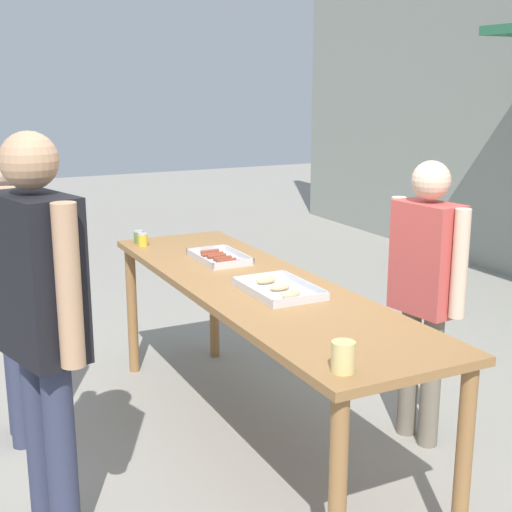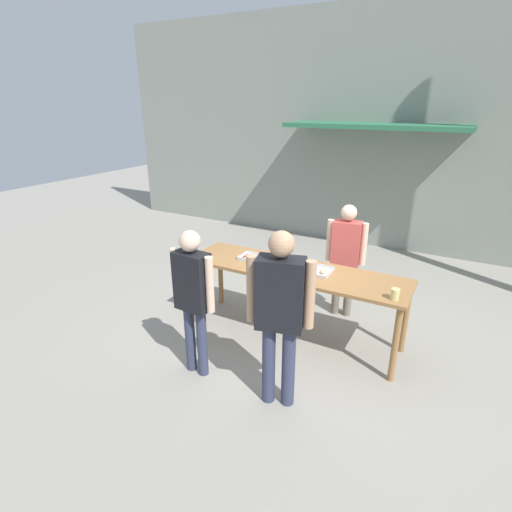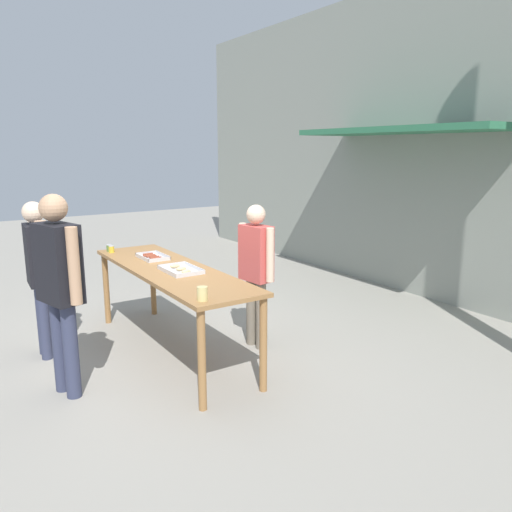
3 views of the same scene
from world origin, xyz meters
TOP-DOWN VIEW (x-y plane):
  - ground_plane at (0.00, 0.00)m, footprint 24.00×24.00m
  - building_facade_back at (0.00, 3.98)m, footprint 12.00×1.11m
  - serving_table at (0.00, 0.00)m, footprint 2.71×0.74m
  - food_tray_sausages at (-0.55, 0.03)m, footprint 0.42×0.26m
  - food_tray_buns at (0.20, 0.03)m, footprint 0.47×0.32m
  - condiment_jar_mustard at (-1.22, -0.26)m, footprint 0.07×0.07m
  - condiment_jar_ketchup at (-1.13, -0.26)m, footprint 0.07×0.07m
  - beer_cup at (1.21, -0.25)m, footprint 0.09×0.09m
  - person_server_behind_table at (0.37, 0.83)m, footprint 0.53×0.25m
  - person_customer_holding_hotdog at (-0.63, -1.18)m, footprint 0.53×0.22m
  - person_customer_with_cup at (0.36, -1.18)m, footprint 0.61×0.34m

SIDE VIEW (x-z plane):
  - ground_plane at x=0.00m, z-range 0.00..0.00m
  - serving_table at x=0.00m, z-range 0.36..1.29m
  - food_tray_sausages at x=-0.55m, z-range 0.92..0.96m
  - food_tray_buns at x=0.20m, z-range 0.92..0.97m
  - person_server_behind_table at x=0.37m, z-range 0.16..1.74m
  - condiment_jar_mustard at x=-1.22m, z-range 0.93..1.01m
  - condiment_jar_ketchup at x=-1.13m, z-range 0.93..1.01m
  - beer_cup at x=1.21m, z-range 0.93..1.05m
  - person_customer_holding_hotdog at x=-0.63m, z-range 0.17..1.81m
  - person_customer_with_cup at x=0.36m, z-range 0.17..1.97m
  - building_facade_back at x=0.00m, z-range 0.01..4.51m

